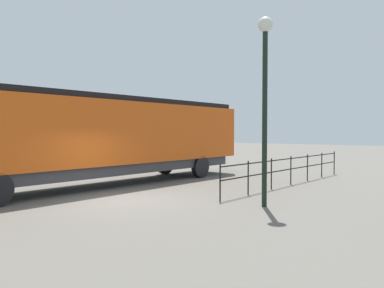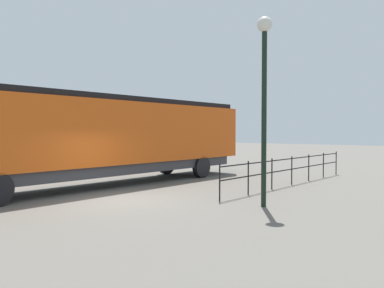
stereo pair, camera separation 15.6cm
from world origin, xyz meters
name	(u,v)px [view 1 (the left image)]	position (x,y,z in m)	size (l,w,h in m)	color
ground_plane	(123,201)	(0.00, 0.00, 0.00)	(120.00, 120.00, 0.00)	#666059
locomotive	(113,135)	(-3.40, 2.29, 2.19)	(2.83, 15.96, 3.88)	#D15114
lamp_post	(265,78)	(4.22, 2.21, 4.04)	(0.48, 0.48, 5.92)	black
platform_fence	(291,166)	(2.62, 7.42, 0.81)	(0.05, 10.79, 1.27)	black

